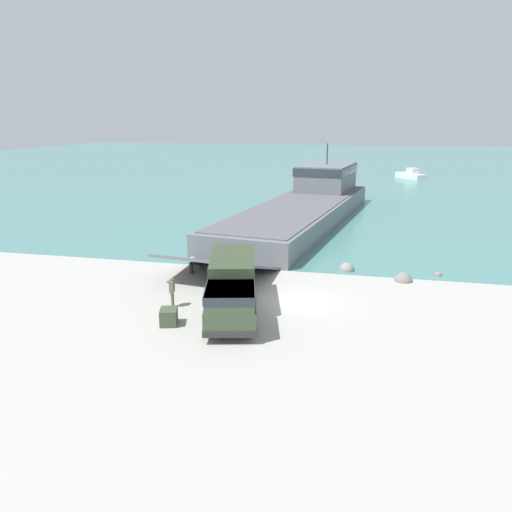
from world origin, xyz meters
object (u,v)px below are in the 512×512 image
Objects in this scene: soldier_on_ramp at (172,289)px; moored_boat_a at (411,175)px; landing_craft at (308,202)px; military_truck at (232,286)px; mooring_bollard at (191,267)px; cargo_crate at (169,317)px.

moored_boat_a is (17.18, 67.82, -0.40)m from soldier_on_ramp.
moored_boat_a is at bearing 80.28° from landing_craft.
soldier_on_ramp is (-3.42, 0.03, -0.44)m from military_truck.
mooring_bollard is (-18.34, -61.63, -0.20)m from moored_boat_a.
landing_craft is at bearing 76.25° from mooring_bollard.
moored_boat_a is at bearing 76.82° from cargo_crate.
soldier_on_ramp is at bearing -137.84° from moored_boat_a.
moored_boat_a reaches higher than soldier_on_ramp.
mooring_bollard is at bearing -95.46° from landing_craft.
landing_craft is 27.61m from soldier_on_ramp.
landing_craft is at bearing -141.63° from moored_boat_a.
soldier_on_ramp is at bearing -90.07° from landing_craft.
soldier_on_ramp is 2.27× the size of mooring_bollard.
cargo_crate is at bearing -77.45° from mooring_bollard.
mooring_bollard is (-1.15, 6.19, -0.60)m from soldier_on_ramp.
moored_boat_a is at bearing 154.96° from military_truck.
military_truck reaches higher than moored_boat_a.
cargo_crate reaches higher than mooring_bollard.
cargo_crate is at bearing 96.54° from soldier_on_ramp.
military_truck is at bearing 41.05° from cargo_crate.
moored_boat_a is at bearing -115.28° from soldier_on_ramp.
moored_boat_a is 6.32× the size of cargo_crate.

